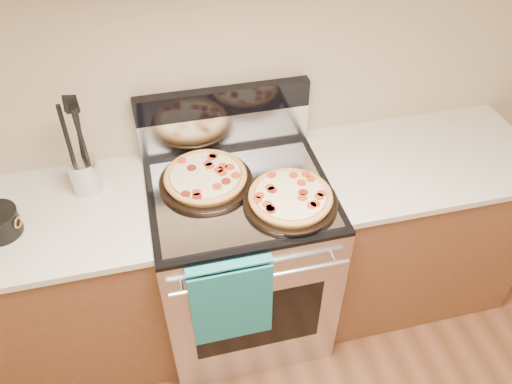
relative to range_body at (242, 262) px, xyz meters
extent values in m
plane|color=tan|center=(0.00, 0.35, 0.90)|extent=(4.00, 0.00, 4.00)
cube|color=#B7B7BC|center=(0.00, 0.00, 0.00)|extent=(0.76, 0.68, 0.90)
cube|color=black|center=(0.00, -0.34, 0.00)|extent=(0.56, 0.01, 0.40)
cube|color=black|center=(0.00, 0.00, 0.46)|extent=(0.76, 0.68, 0.02)
cube|color=silver|center=(0.00, 0.31, 0.56)|extent=(0.76, 0.06, 0.18)
cube|color=black|center=(0.00, 0.31, 0.71)|extent=(0.76, 0.06, 0.12)
cylinder|color=silver|center=(0.00, -0.38, 0.35)|extent=(0.70, 0.03, 0.03)
cube|color=gray|center=(0.00, -0.03, 0.47)|extent=(0.70, 0.55, 0.01)
cube|color=brown|center=(-0.88, 0.03, -0.01)|extent=(1.00, 0.62, 0.88)
cube|color=#BAB5A7|center=(-0.88, 0.03, 0.45)|extent=(1.02, 0.64, 0.03)
cube|color=brown|center=(0.88, 0.03, -0.01)|extent=(1.00, 0.62, 0.88)
cube|color=#BAB5A7|center=(0.88, 0.03, 0.45)|extent=(1.02, 0.64, 0.03)
cylinder|color=silver|center=(-0.61, 0.17, 0.54)|extent=(0.16, 0.16, 0.15)
camera|label=1|loc=(-0.29, -1.51, 1.87)|focal=35.00mm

